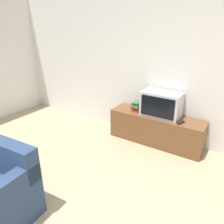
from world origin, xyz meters
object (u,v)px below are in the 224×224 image
(tv_stand, at_px, (156,129))
(television, at_px, (161,104))
(remote_on_stand, at_px, (181,123))
(book_stack, at_px, (137,106))

(tv_stand, bearing_deg, television, 28.08)
(tv_stand, relative_size, television, 2.51)
(tv_stand, height_order, remote_on_stand, remote_on_stand)
(tv_stand, height_order, book_stack, book_stack)
(tv_stand, height_order, television, television)
(television, bearing_deg, remote_on_stand, -17.95)
(television, bearing_deg, tv_stand, -151.92)
(television, bearing_deg, book_stack, -178.08)
(tv_stand, relative_size, book_stack, 6.83)
(remote_on_stand, bearing_deg, book_stack, 172.37)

